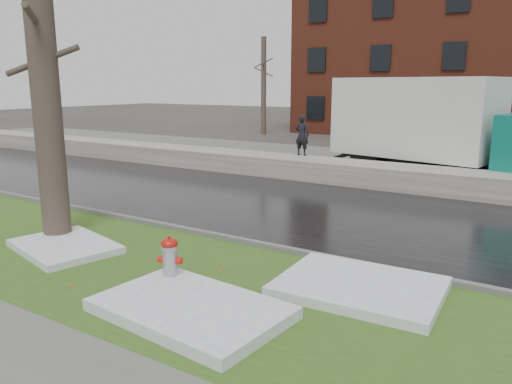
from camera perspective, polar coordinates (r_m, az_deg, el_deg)
The scene contains 16 objects.
ground at distance 10.26m, azimuth -6.09°, elevation -7.20°, with size 120.00×120.00×0.00m, color #47423D.
verge at distance 9.37m, azimuth -10.88°, elevation -9.15°, with size 60.00×4.50×0.04m, color #2D4E1A.
road at distance 13.91m, azimuth 5.46°, elevation -1.92°, with size 60.00×7.00×0.03m, color black.
parking_lot at distance 21.70m, azimuth 15.69°, elevation 2.80°, with size 60.00×9.00×0.03m, color slate.
curb at distance 11.00m, azimuth -2.86°, elevation -5.42°, with size 60.00×0.15×0.14m, color slate.
snowbank at distance 17.61m, azimuth 11.68°, elevation 2.08°, with size 60.00×1.60×0.75m, color beige.
brick_building at distance 37.81m, azimuth 26.87°, elevation 13.38°, with size 26.00×12.00×10.00m, color maroon.
bg_tree_left at distance 34.63m, azimuth 0.87°, elevation 12.12°, with size 1.40×1.62×6.50m.
bg_tree_center at distance 35.66m, azimuth 12.79°, elevation 11.83°, with size 1.40×1.62×6.50m.
fire_hydrant at distance 8.63m, azimuth -9.80°, elevation -7.57°, with size 0.43×0.41×0.87m.
tree at distance 11.55m, azimuth -23.16°, elevation 13.26°, with size 1.34×1.55×7.47m.
box_truck at distance 19.01m, azimuth 20.88°, elevation 6.99°, with size 11.05×4.30×3.65m.
worker at distance 19.01m, azimuth 5.28°, elevation 6.48°, with size 0.56×0.37×1.53m, color black.
snow_patch_near at distance 8.58m, azimuth 11.76°, elevation -10.54°, with size 2.60×2.00×0.16m, color white.
snow_patch_far at distance 11.13m, azimuth -21.01°, elevation -5.81°, with size 2.20×1.60×0.14m, color white.
snow_patch_side at distance 7.69m, azimuth -7.45°, elevation -13.07°, with size 2.80×1.80×0.18m, color white.
Camera 1 is at (6.05, -7.56, 3.40)m, focal length 35.00 mm.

